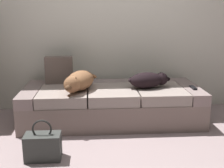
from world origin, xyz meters
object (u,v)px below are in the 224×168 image
at_px(tv_remote, 193,88).
at_px(couch, 112,104).
at_px(dog_tan, 79,81).
at_px(throw_pillow, 59,70).
at_px(dog_dark, 149,80).
at_px(handbag, 43,146).

bearing_deg(tv_remote, couch, 172.22).
xyz_separation_m(dog_tan, throw_pillow, (-0.26, 0.36, 0.06)).
bearing_deg(couch, dog_tan, -161.57).
xyz_separation_m(couch, tv_remote, (0.96, -0.14, 0.22)).
bearing_deg(throw_pillow, dog_tan, -54.04).
height_order(dog_tan, throw_pillow, throw_pillow).
height_order(dog_dark, tv_remote, dog_dark).
height_order(dog_tan, dog_dark, dog_tan).
bearing_deg(dog_tan, throw_pillow, 125.96).
relative_size(tv_remote, handbag, 0.40).
distance_m(couch, tv_remote, 0.99).
height_order(tv_remote, throw_pillow, throw_pillow).
distance_m(couch, throw_pillow, 0.79).
bearing_deg(dog_dark, handbag, -143.23).
distance_m(couch, dog_dark, 0.54).
distance_m(dog_tan, dog_dark, 0.82).
relative_size(dog_tan, throw_pillow, 1.83).
xyz_separation_m(tv_remote, throw_pillow, (-1.60, 0.38, 0.16)).
height_order(dog_tan, tv_remote, dog_tan).
relative_size(couch, throw_pillow, 6.20).
relative_size(dog_tan, handbag, 1.65).
xyz_separation_m(couch, handbag, (-0.68, -0.90, -0.08)).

